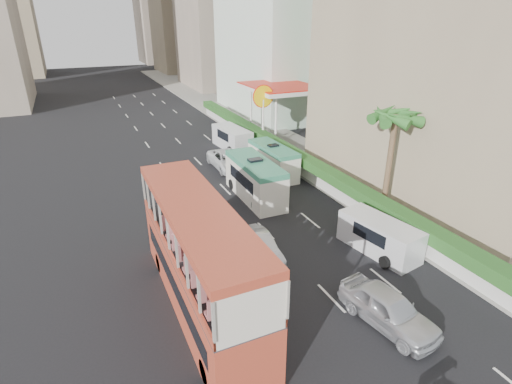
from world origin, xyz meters
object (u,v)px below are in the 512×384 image
van_asset (228,168)px  minibus_near (255,180)px  car_silver_lane_a (258,257)px  minibus_far (273,161)px  double_decker_bus (200,258)px  shell_station (280,111)px  car_silver_lane_b (386,323)px  panel_van_far (232,138)px  panel_van_near (379,236)px  palm_tree (389,165)px

van_asset → minibus_near: bearing=-94.0°
car_silver_lane_a → minibus_far: bearing=60.7°
double_decker_bus → shell_station: (16.00, 23.00, 0.22)m
car_silver_lane_b → minibus_near: 14.10m
minibus_near → panel_van_far: (2.87, 11.71, -0.39)m
car_silver_lane_a → minibus_near: (3.06, 7.14, 1.40)m
car_silver_lane_a → panel_van_near: size_ratio=0.89×
van_asset → shell_station: size_ratio=0.65×
minibus_near → palm_tree: (6.76, -5.67, 1.98)m
minibus_far → panel_van_near: minibus_far is taller
van_asset → palm_tree: palm_tree is taller
car_silver_lane_b → shell_station: shell_station is taller
shell_station → panel_van_near: bearing=-104.1°
palm_tree → shell_station: bearing=83.4°
car_silver_lane_a → palm_tree: palm_tree is taller
minibus_near → panel_van_far: 12.07m
van_asset → panel_van_far: panel_van_far is taller
panel_van_far → minibus_far: bearing=-93.1°
car_silver_lane_a → panel_van_near: panel_van_near is taller
palm_tree → panel_van_near: bearing=-133.8°
car_silver_lane_a → car_silver_lane_b: size_ratio=0.90×
car_silver_lane_a → shell_station: bearing=60.7°
car_silver_lane_a → panel_van_far: panel_van_far is taller
double_decker_bus → minibus_near: 12.01m
van_asset → minibus_far: minibus_far is taller
panel_van_near → panel_van_far: bearing=81.5°
car_silver_lane_a → double_decker_bus: bearing=-146.3°
panel_van_near → palm_tree: 5.59m
shell_station → double_decker_bus: bearing=-124.8°
minibus_far → panel_van_far: bearing=90.4°
palm_tree → car_silver_lane_b: bearing=-130.0°
van_asset → shell_station: shell_station is taller
double_decker_bus → van_asset: bearing=65.3°
car_silver_lane_b → panel_van_far: 25.95m
double_decker_bus → car_silver_lane_b: 8.45m
double_decker_bus → minibus_near: double_decker_bus is taller
double_decker_bus → palm_tree: bearing=16.2°
double_decker_bus → car_silver_lane_b: double_decker_bus is taller
van_asset → car_silver_lane_b: bearing=-92.2°
car_silver_lane_b → minibus_far: (3.48, 17.58, 1.22)m
double_decker_bus → car_silver_lane_a: bearing=32.5°
car_silver_lane_a → van_asset: size_ratio=0.79×
car_silver_lane_b → panel_van_near: panel_van_near is taller
minibus_far → panel_van_far: minibus_far is taller
double_decker_bus → palm_tree: size_ratio=1.72×
panel_van_far → palm_tree: size_ratio=0.79×
minibus_far → car_silver_lane_a: bearing=-122.6°
minibus_near → shell_station: size_ratio=0.79×
panel_van_far → shell_station: 6.54m
minibus_near → panel_van_far: minibus_near is taller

